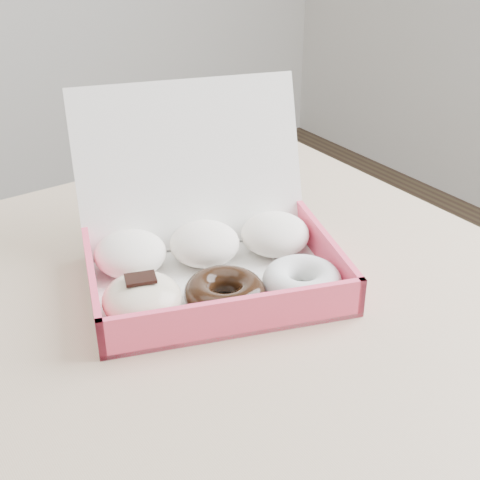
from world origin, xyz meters
TOP-DOWN VIEW (x-y plane):
  - table at (0.00, 0.00)m, footprint 1.20×0.80m
  - donut_box at (0.22, 0.04)m, footprint 0.36×0.35m

SIDE VIEW (x-z plane):
  - table at x=0.00m, z-range 0.30..1.05m
  - donut_box at x=0.22m, z-range 0.68..0.89m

